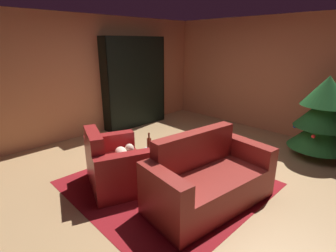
# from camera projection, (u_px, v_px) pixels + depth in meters

# --- Properties ---
(ground_plane) EXTENTS (7.06, 7.06, 0.00)m
(ground_plane) POSITION_uv_depth(u_px,v_px,m) (183.00, 171.00, 4.19)
(ground_plane) COLOR tan
(wall_back) EXTENTS (5.57, 0.06, 2.58)m
(wall_back) POSITION_uv_depth(u_px,v_px,m) (274.00, 76.00, 5.76)
(wall_back) COLOR #CA7E52
(wall_back) RESTS_ON ground
(wall_left) EXTENTS (0.06, 6.01, 2.58)m
(wall_left) POSITION_uv_depth(u_px,v_px,m) (93.00, 76.00, 5.67)
(wall_left) COLOR #CA7E52
(wall_left) RESTS_ON ground
(area_rug) EXTENTS (2.53, 2.52, 0.01)m
(area_rug) POSITION_uv_depth(u_px,v_px,m) (168.00, 183.00, 3.84)
(area_rug) COLOR maroon
(area_rug) RESTS_ON ground
(bookshelf_unit) EXTENTS (0.33, 1.66, 2.14)m
(bookshelf_unit) POSITION_uv_depth(u_px,v_px,m) (139.00, 83.00, 6.30)
(bookshelf_unit) COLOR black
(bookshelf_unit) RESTS_ON ground
(armchair_red) EXTENTS (1.21, 1.05, 0.87)m
(armchair_red) POSITION_uv_depth(u_px,v_px,m) (115.00, 166.00, 3.71)
(armchair_red) COLOR maroon
(armchair_red) RESTS_ON ground
(couch_red) EXTENTS (0.99, 1.77, 0.91)m
(couch_red) POSITION_uv_depth(u_px,v_px,m) (208.00, 180.00, 3.31)
(couch_red) COLOR maroon
(couch_red) RESTS_ON ground
(coffee_table) EXTENTS (0.79, 0.79, 0.46)m
(coffee_table) POSITION_uv_depth(u_px,v_px,m) (164.00, 157.00, 3.72)
(coffee_table) COLOR black
(coffee_table) RESTS_ON ground
(book_stack_on_table) EXTENTS (0.22, 0.19, 0.14)m
(book_stack_on_table) POSITION_uv_depth(u_px,v_px,m) (163.00, 148.00, 3.74)
(book_stack_on_table) COLOR #497748
(book_stack_on_table) RESTS_ON coffee_table
(bottle_on_table) EXTENTS (0.06, 0.06, 0.32)m
(bottle_on_table) POSITION_uv_depth(u_px,v_px,m) (149.00, 145.00, 3.71)
(bottle_on_table) COLOR #622211
(bottle_on_table) RESTS_ON coffee_table
(decorated_tree) EXTENTS (1.02, 1.02, 1.48)m
(decorated_tree) POSITION_uv_depth(u_px,v_px,m) (322.00, 116.00, 4.53)
(decorated_tree) COLOR brown
(decorated_tree) RESTS_ON ground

